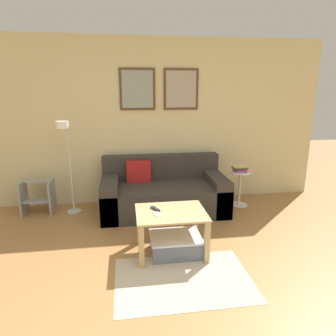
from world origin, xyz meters
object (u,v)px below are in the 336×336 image
object	(u,v)px
storage_bin	(175,244)
book_stack	(240,168)
floor_lamp	(67,153)
cell_phone	(157,214)
coffee_table	(171,221)
remote_control	(155,209)
step_stool	(38,196)
couch	(163,192)
side_table	(240,185)

from	to	relation	value
storage_bin	book_stack	xyz separation A→B (m)	(1.22, 1.28, 0.49)
floor_lamp	book_stack	distance (m)	2.55
storage_bin	floor_lamp	size ratio (longest dim) A/B	0.40
cell_phone	floor_lamp	bearing A→B (deg)	120.47
book_stack	cell_phone	world-z (taller)	book_stack
coffee_table	storage_bin	distance (m)	0.28
book_stack	cell_phone	bearing A→B (deg)	-137.66
coffee_table	remote_control	bearing A→B (deg)	154.56
coffee_table	step_stool	world-z (taller)	coffee_table
floor_lamp	cell_phone	distance (m)	1.69
couch	storage_bin	world-z (taller)	couch
book_stack	storage_bin	bearing A→B (deg)	-133.61
couch	side_table	size ratio (longest dim) A/B	3.28
couch	remote_control	distance (m)	1.20
coffee_table	side_table	bearing A→B (deg)	44.11
floor_lamp	cell_phone	bearing A→B (deg)	-47.41
book_stack	remote_control	distance (m)	1.85
step_stool	couch	bearing A→B (deg)	-4.94
step_stool	book_stack	bearing A→B (deg)	-2.78
coffee_table	floor_lamp	xyz separation A→B (m)	(-1.26, 1.15, 0.56)
book_stack	step_stool	distance (m)	3.06
couch	storage_bin	size ratio (longest dim) A/B	3.25
coffee_table	side_table	distance (m)	1.78
side_table	storage_bin	bearing A→B (deg)	-134.03
coffee_table	storage_bin	world-z (taller)	coffee_table
couch	storage_bin	bearing A→B (deg)	-91.26
book_stack	step_stool	bearing A→B (deg)	177.22
side_table	book_stack	world-z (taller)	book_stack
storage_bin	side_table	xyz separation A→B (m)	(1.23, 1.28, 0.22)
coffee_table	side_table	world-z (taller)	side_table
side_table	book_stack	distance (m)	0.27
step_stool	floor_lamp	bearing A→B (deg)	-25.58
storage_bin	step_stool	bearing A→B (deg)	141.87
book_stack	side_table	bearing A→B (deg)	-22.76
coffee_table	storage_bin	size ratio (longest dim) A/B	1.36
storage_bin	side_table	distance (m)	1.79
storage_bin	step_stool	xyz separation A→B (m)	(-1.82, 1.43, 0.15)
side_table	cell_phone	xyz separation A→B (m)	(-1.44, -1.29, 0.16)
coffee_table	floor_lamp	size ratio (longest dim) A/B	0.55
side_table	step_stool	xyz separation A→B (m)	(-3.06, 0.15, -0.07)
coffee_table	cell_phone	bearing A→B (deg)	-161.69
book_stack	remote_control	world-z (taller)	book_stack
coffee_table	book_stack	size ratio (longest dim) A/B	3.12
step_stool	side_table	bearing A→B (deg)	-2.87
couch	step_stool	xyz separation A→B (m)	(-1.85, 0.16, -0.01)
cell_phone	side_table	bearing A→B (deg)	29.84
remote_control	cell_phone	bearing A→B (deg)	-112.59
couch	book_stack	size ratio (longest dim) A/B	7.47
coffee_table	couch	bearing A→B (deg)	86.60
book_stack	cell_phone	distance (m)	1.93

